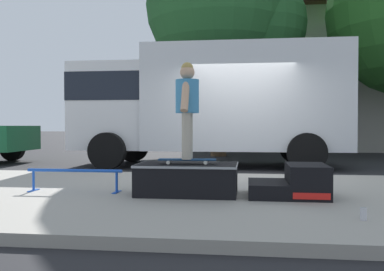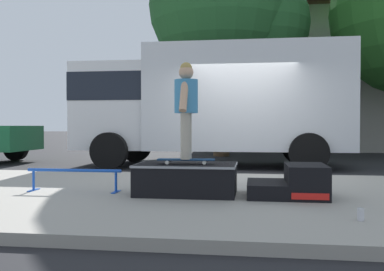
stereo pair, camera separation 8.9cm
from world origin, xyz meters
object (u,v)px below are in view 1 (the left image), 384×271
kicker_ramp (295,183)px  grind_rail (75,175)px  street_tree_neighbour (227,11)px  box_truck (208,101)px  skate_box (188,178)px  skater_kid (187,102)px  skateboard (187,160)px  soda_can (363,214)px

kicker_ramp → grind_rail: (-3.06, 0.04, 0.06)m
kicker_ramp → street_tree_neighbour: bearing=98.2°
grind_rail → box_truck: 5.69m
box_truck → grind_rail: bearing=-104.8°
skate_box → skater_kid: size_ratio=1.04×
kicker_ramp → skater_kid: bearing=-179.0°
skateboard → skate_box: bearing=90.2°
grind_rail → soda_can: (3.58, -1.42, -0.18)m
kicker_ramp → grind_rail: size_ratio=0.73×
grind_rail → soda_can: 3.86m
skate_box → grind_rail: bearing=178.7°
skate_box → skateboard: (0.00, -0.03, 0.25)m
skateboard → box_truck: size_ratio=0.11×
skate_box → skateboard: size_ratio=1.72×
skate_box → grind_rail: size_ratio=0.97×
grind_rail → street_tree_neighbour: size_ratio=0.18×
kicker_ramp → skater_kid: skater_kid is taller
kicker_ramp → grind_rail: bearing=179.3°
grind_rail → skateboard: skateboard is taller
grind_rail → skater_kid: size_ratio=1.07×
grind_rail → box_truck: size_ratio=0.20×
skateboard → street_tree_neighbour: 10.29m
soda_can → skate_box: bearing=144.8°
skate_box → box_truck: (-0.22, 5.39, 1.36)m
skate_box → soda_can: bearing=-35.2°
box_truck → skateboard: bearing=-87.7°
grind_rail → box_truck: (1.41, 5.35, 1.34)m
box_truck → street_tree_neighbour: size_ratio=0.90×
box_truck → street_tree_neighbour: 5.12m
skate_box → kicker_ramp: kicker_ramp is taller
street_tree_neighbour → kicker_ramp: bearing=-81.8°
soda_can → street_tree_neighbour: bearing=99.9°
skate_box → soda_can: size_ratio=10.79×
skateboard → soda_can: bearing=-34.7°
street_tree_neighbour → skateboard: bearing=-90.6°
grind_rail → skateboard: 1.65m
skater_kid → soda_can: bearing=-34.7°
skateboard → skater_kid: size_ratio=0.60×
soda_can → box_truck: box_truck is taller
skateboard → skater_kid: (0.00, 0.00, 0.78)m
skate_box → box_truck: 5.56m
skate_box → soda_can: (1.95, -1.38, -0.16)m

